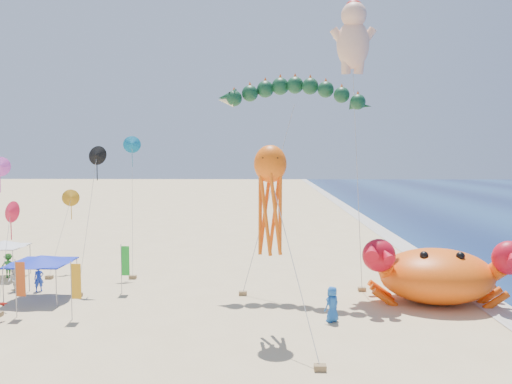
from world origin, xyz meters
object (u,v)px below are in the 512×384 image
dragon_kite (292,98)px  crab_inflatable (437,274)px  cherub_kite (353,36)px  octopus_kite (270,192)px  canopy_blue (41,259)px  canopy_white (4,244)px

dragon_kite → crab_inflatable: bearing=-20.9°
dragon_kite → cherub_kite: (4.22, 1.92, 4.39)m
cherub_kite → octopus_kite: cherub_kite is taller
canopy_blue → cherub_kite: bearing=14.0°
dragon_kite → canopy_blue: bearing=-169.1°
dragon_kite → canopy_white: 23.16m
canopy_blue → octopus_kite: bearing=-20.4°
canopy_blue → canopy_white: 7.43m
crab_inflatable → canopy_white: (-29.24, 5.61, 0.67)m
cherub_kite → crab_inflatable: bearing=-50.1°
octopus_kite → canopy_blue: size_ratio=2.50×
cherub_kite → canopy_white: 28.84m
crab_inflatable → canopy_white: crab_inflatable is taller
dragon_kite → canopy_blue: 18.77m
dragon_kite → cherub_kite: bearing=24.4°
crab_inflatable → cherub_kite: size_ratio=0.47×
cherub_kite → dragon_kite: bearing=-155.6°
dragon_kite → octopus_kite: bearing=-99.9°
dragon_kite → canopy_blue: size_ratio=3.66×
canopy_white → canopy_blue: bearing=-45.8°
dragon_kite → canopy_blue: dragon_kite is taller
crab_inflatable → dragon_kite: bearing=159.1°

